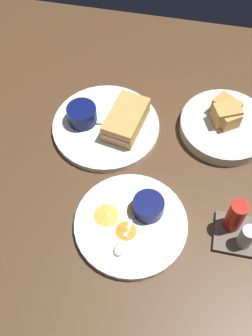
{
  "coord_description": "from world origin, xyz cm",
  "views": [
    {
      "loc": [
        50.2,
        9.87,
        78.92
      ],
      "look_at": [
        2.94,
        0.22,
        3.0
      ],
      "focal_mm": 43.0,
      "sensor_mm": 36.0,
      "label": 1
    }
  ],
  "objects_px": {
    "plate_sandwich_main": "(106,127)",
    "spoon_by_dark_ramekin": "(105,121)",
    "bread_basket_rear": "(225,124)",
    "spoon_by_gravy_ramekin": "(122,243)",
    "condiment_caddy": "(238,227)",
    "ramekin_dark_sauce": "(82,114)",
    "sandwich_half_near": "(126,119)",
    "ramekin_light_gravy": "(148,206)",
    "plate_chips_companion": "(131,224)"
  },
  "relations": [
    {
      "from": "spoon_by_dark_ramekin",
      "to": "spoon_by_gravy_ramekin",
      "type": "height_order",
      "value": "same"
    },
    {
      "from": "plate_sandwich_main",
      "to": "bread_basket_rear",
      "type": "height_order",
      "value": "bread_basket_rear"
    },
    {
      "from": "condiment_caddy",
      "to": "sandwich_half_near",
      "type": "bearing_deg",
      "value": -128.83
    },
    {
      "from": "ramekin_dark_sauce",
      "to": "condiment_caddy",
      "type": "relative_size",
      "value": 0.76
    },
    {
      "from": "bread_basket_rear",
      "to": "condiment_caddy",
      "type": "distance_m",
      "value": 0.28
    },
    {
      "from": "sandwich_half_near",
      "to": "spoon_by_gravy_ramekin",
      "type": "bearing_deg",
      "value": 9.94
    },
    {
      "from": "ramekin_dark_sauce",
      "to": "ramekin_light_gravy",
      "type": "xyz_separation_m",
      "value": [
        0.21,
        0.2,
        -0.0
      ]
    },
    {
      "from": "plate_chips_companion",
      "to": "bread_basket_rear",
      "type": "relative_size",
      "value": 1.1
    },
    {
      "from": "spoon_by_gravy_ramekin",
      "to": "spoon_by_dark_ramekin",
      "type": "bearing_deg",
      "value": -160.85
    },
    {
      "from": "sandwich_half_near",
      "to": "plate_chips_companion",
      "type": "relative_size",
      "value": 0.6
    },
    {
      "from": "plate_sandwich_main",
      "to": "bread_basket_rear",
      "type": "bearing_deg",
      "value": 100.98
    },
    {
      "from": "plate_chips_companion",
      "to": "ramekin_light_gravy",
      "type": "xyz_separation_m",
      "value": [
        -0.04,
        0.03,
        0.03
      ]
    },
    {
      "from": "sandwich_half_near",
      "to": "spoon_by_gravy_ramekin",
      "type": "height_order",
      "value": "sandwich_half_near"
    },
    {
      "from": "ramekin_dark_sauce",
      "to": "bread_basket_rear",
      "type": "xyz_separation_m",
      "value": [
        -0.05,
        0.34,
        -0.02
      ]
    },
    {
      "from": "sandwich_half_near",
      "to": "ramekin_dark_sauce",
      "type": "relative_size",
      "value": 2.0
    },
    {
      "from": "ramekin_dark_sauce",
      "to": "bread_basket_rear",
      "type": "relative_size",
      "value": 0.33
    },
    {
      "from": "spoon_by_gravy_ramekin",
      "to": "bread_basket_rear",
      "type": "distance_m",
      "value": 0.39
    },
    {
      "from": "spoon_by_dark_ramekin",
      "to": "bread_basket_rear",
      "type": "relative_size",
      "value": 0.46
    },
    {
      "from": "ramekin_dark_sauce",
      "to": "bread_basket_rear",
      "type": "bearing_deg",
      "value": 98.85
    },
    {
      "from": "plate_chips_companion",
      "to": "spoon_by_gravy_ramekin",
      "type": "bearing_deg",
      "value": -10.17
    },
    {
      "from": "spoon_by_gravy_ramekin",
      "to": "bread_basket_rear",
      "type": "relative_size",
      "value": 0.46
    },
    {
      "from": "plate_sandwich_main",
      "to": "spoon_by_gravy_ramekin",
      "type": "height_order",
      "value": "spoon_by_gravy_ramekin"
    },
    {
      "from": "ramekin_dark_sauce",
      "to": "bread_basket_rear",
      "type": "distance_m",
      "value": 0.35
    },
    {
      "from": "ramekin_dark_sauce",
      "to": "spoon_by_gravy_ramekin",
      "type": "relative_size",
      "value": 0.72
    },
    {
      "from": "plate_sandwich_main",
      "to": "sandwich_half_near",
      "type": "xyz_separation_m",
      "value": [
        -0.01,
        0.05,
        0.03
      ]
    },
    {
      "from": "plate_sandwich_main",
      "to": "spoon_by_dark_ramekin",
      "type": "bearing_deg",
      "value": -159.47
    },
    {
      "from": "condiment_caddy",
      "to": "spoon_by_dark_ramekin",
      "type": "bearing_deg",
      "value": -124.24
    },
    {
      "from": "spoon_by_gravy_ramekin",
      "to": "bread_basket_rear",
      "type": "bearing_deg",
      "value": 152.41
    },
    {
      "from": "sandwich_half_near",
      "to": "condiment_caddy",
      "type": "xyz_separation_m",
      "value": [
        0.22,
        0.28,
        -0.01
      ]
    },
    {
      "from": "sandwich_half_near",
      "to": "bread_basket_rear",
      "type": "xyz_separation_m",
      "value": [
        -0.05,
        0.24,
        -0.02
      ]
    },
    {
      "from": "bread_basket_rear",
      "to": "sandwich_half_near",
      "type": "bearing_deg",
      "value": -78.25
    },
    {
      "from": "ramekin_light_gravy",
      "to": "plate_sandwich_main",
      "type": "bearing_deg",
      "value": -146.01
    },
    {
      "from": "ramekin_light_gravy",
      "to": "sandwich_half_near",
      "type": "bearing_deg",
      "value": -156.96
    },
    {
      "from": "ramekin_dark_sauce",
      "to": "plate_chips_companion",
      "type": "xyz_separation_m",
      "value": [
        0.25,
        0.17,
        -0.03
      ]
    },
    {
      "from": "sandwich_half_near",
      "to": "ramekin_light_gravy",
      "type": "distance_m",
      "value": 0.23
    },
    {
      "from": "plate_chips_companion",
      "to": "condiment_caddy",
      "type": "xyz_separation_m",
      "value": [
        -0.03,
        0.22,
        0.03
      ]
    },
    {
      "from": "plate_sandwich_main",
      "to": "spoon_by_gravy_ramekin",
      "type": "distance_m",
      "value": 0.31
    },
    {
      "from": "plate_chips_companion",
      "to": "ramekin_light_gravy",
      "type": "relative_size",
      "value": 3.6
    },
    {
      "from": "spoon_by_dark_ramekin",
      "to": "plate_chips_companion",
      "type": "height_order",
      "value": "spoon_by_dark_ramekin"
    },
    {
      "from": "sandwich_half_near",
      "to": "ramekin_light_gravy",
      "type": "height_order",
      "value": "sandwich_half_near"
    },
    {
      "from": "spoon_by_gravy_ramekin",
      "to": "condiment_caddy",
      "type": "bearing_deg",
      "value": 108.71
    },
    {
      "from": "plate_sandwich_main",
      "to": "condiment_caddy",
      "type": "bearing_deg",
      "value": 56.39
    },
    {
      "from": "plate_sandwich_main",
      "to": "sandwich_half_near",
      "type": "bearing_deg",
      "value": 97.3
    },
    {
      "from": "spoon_by_gravy_ramekin",
      "to": "plate_sandwich_main",
      "type": "bearing_deg",
      "value": -160.88
    },
    {
      "from": "spoon_by_dark_ramekin",
      "to": "bread_basket_rear",
      "type": "xyz_separation_m",
      "value": [
        -0.05,
        0.29,
        0.0
      ]
    },
    {
      "from": "spoon_by_dark_ramekin",
      "to": "bread_basket_rear",
      "type": "distance_m",
      "value": 0.29
    },
    {
      "from": "plate_sandwich_main",
      "to": "ramekin_dark_sauce",
      "type": "xyz_separation_m",
      "value": [
        -0.0,
        -0.06,
        0.03
      ]
    },
    {
      "from": "plate_chips_companion",
      "to": "ramekin_light_gravy",
      "type": "bearing_deg",
      "value": 140.19
    },
    {
      "from": "plate_chips_companion",
      "to": "spoon_by_dark_ramekin",
      "type": "bearing_deg",
      "value": -155.73
    },
    {
      "from": "sandwich_half_near",
      "to": "spoon_by_dark_ramekin",
      "type": "xyz_separation_m",
      "value": [
        -0.0,
        -0.05,
        -0.02
      ]
    }
  ]
}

